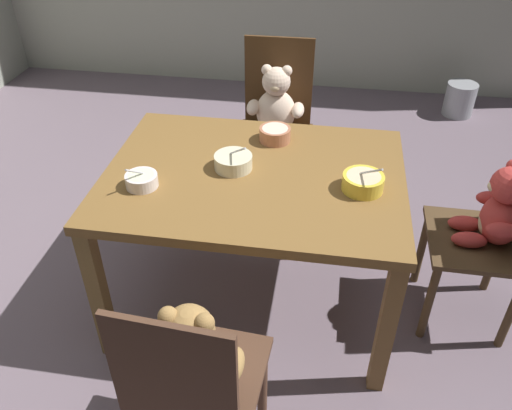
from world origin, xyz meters
TOP-DOWN VIEW (x-y plane):
  - ground_plane at (0.00, 0.00)m, footprint 5.20×5.20m
  - dining_table at (0.00, 0.00)m, footprint 1.20×0.89m
  - teddy_chair_far_center at (-0.02, 0.83)m, footprint 0.41×0.39m
  - teddy_chair_near_right at (0.98, 0.06)m, footprint 0.39×0.41m
  - teddy_chair_near_front at (-0.04, -0.83)m, footprint 0.40×0.43m
  - porridge_bowl_cream_center at (-0.09, 0.02)m, footprint 0.15×0.15m
  - porridge_bowl_terracotta_far_center at (0.05, 0.27)m, footprint 0.14×0.14m
  - porridge_bowl_white_near_left at (-0.41, -0.16)m, footprint 0.12×0.13m
  - porridge_bowl_yellow_near_right at (0.43, -0.05)m, footprint 0.16×0.16m
  - metal_pail at (1.24, 2.15)m, footprint 0.23×0.23m

SIDE VIEW (x-z plane):
  - ground_plane at x=0.00m, z-range -0.04..0.00m
  - metal_pail at x=1.24m, z-range 0.00..0.25m
  - teddy_chair_near_right at x=0.98m, z-range 0.10..0.97m
  - teddy_chair_near_front at x=-0.04m, z-range 0.09..0.99m
  - teddy_chair_far_center at x=-0.02m, z-range 0.08..1.01m
  - dining_table at x=0.00m, z-range 0.27..0.97m
  - porridge_bowl_white_near_left at x=-0.41m, z-range 0.67..0.78m
  - porridge_bowl_terracotta_far_center at x=0.05m, z-range 0.70..0.76m
  - porridge_bowl_cream_center at x=-0.09m, z-range 0.66..0.80m
  - porridge_bowl_yellow_near_right at x=0.43m, z-range 0.66..0.80m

